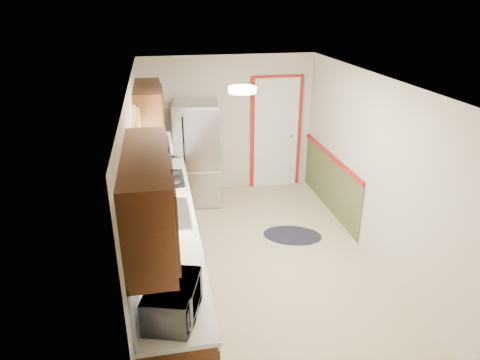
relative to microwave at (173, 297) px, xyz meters
name	(u,v)px	position (x,y,z in m)	size (l,w,h in m)	color
room_shell	(263,180)	(1.20, 1.95, 0.08)	(3.20, 5.20, 2.52)	#BEB286
kitchen_run	(164,229)	(-0.04, 1.66, -0.31)	(0.63, 4.00, 2.20)	#3E1F0E
back_wall_trim	(287,143)	(2.19, 4.16, -0.24)	(1.12, 2.30, 2.08)	maroon
ceiling_fixture	(242,90)	(0.90, 1.75, 1.24)	(0.30, 0.30, 0.06)	#FFD88C
microwave	(173,297)	(0.00, 0.00, 0.00)	(0.54, 0.30, 0.37)	white
refrigerator	(197,154)	(0.58, 4.00, -0.26)	(0.80, 0.77, 1.73)	#B7B7BC
rug	(292,235)	(1.82, 2.53, -1.12)	(0.86, 0.56, 0.01)	black
cooktop	(164,179)	(0.01, 2.80, -0.17)	(0.53, 0.64, 0.02)	black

